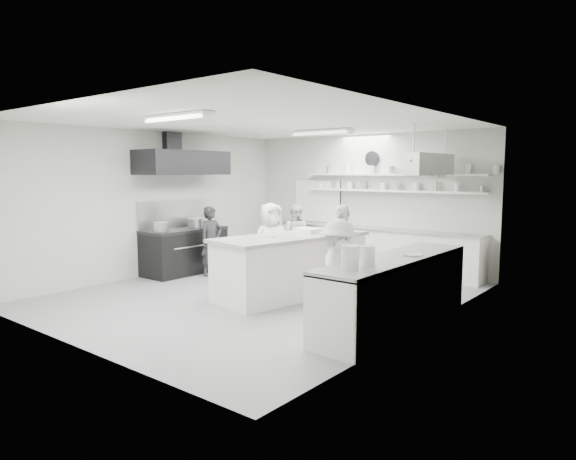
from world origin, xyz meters
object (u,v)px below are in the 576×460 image
Objects in this scene: prep_island at (291,267)px; cook_back at (295,235)px; stove at (185,252)px; back_counter at (369,249)px; right_counter at (394,293)px; cook_stove at (211,241)px.

cook_back is (-1.65, 2.24, 0.21)m from prep_island.
cook_back reaches higher than prep_island.
back_counter is at bearing 43.99° from stove.
prep_island is (3.03, -0.14, 0.06)m from stove.
right_counter is (2.35, -3.40, 0.01)m from back_counter.
right_counter is (5.25, -0.60, 0.02)m from stove.
prep_island reaches higher than right_counter.
cook_back is at bearing -155.26° from back_counter.
cook_back is (-3.88, 2.70, 0.24)m from right_counter.
stove is at bearing 173.48° from right_counter.
right_counter is 1.19× the size of prep_island.
right_counter is 2.31× the size of cook_back.
stove is 4.03m from back_counter.
right_counter reaches higher than back_counter.
cook_back is at bearing 145.19° from right_counter.
cook_stove reaches higher than back_counter.
right_counter is at bearing -6.52° from stove.
cook_stove reaches higher than right_counter.
cook_stove is at bearing 50.36° from cook_back.
right_counter is 2.27× the size of cook_stove.
back_counter is (2.90, 2.80, 0.01)m from stove.
cook_stove is at bearing -130.46° from back_counter.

